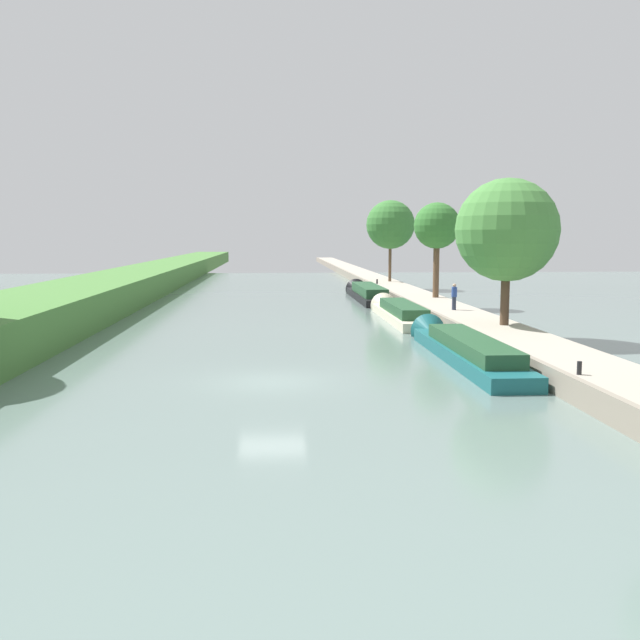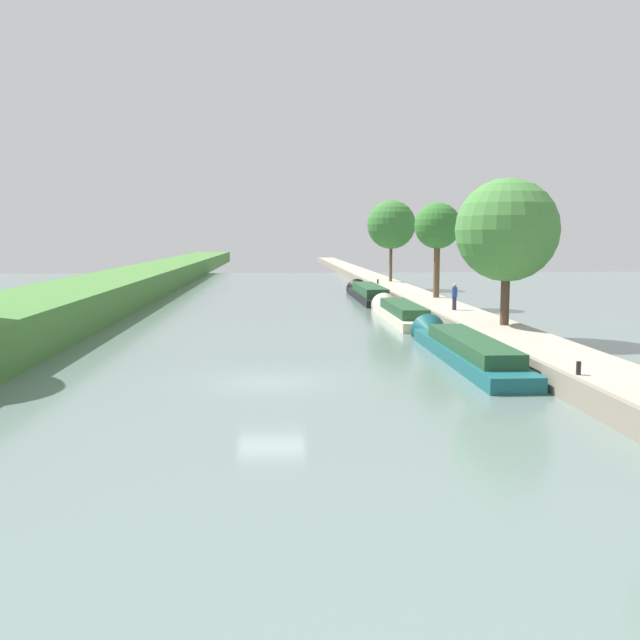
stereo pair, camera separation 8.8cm
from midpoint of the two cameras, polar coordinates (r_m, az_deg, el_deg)
The scene contains 12 objects.
ground_plane at distance 26.03m, azimuth -4.08°, elevation -5.12°, with size 160.00×160.00×0.00m, color slate.
right_towpath at distance 28.34m, azimuth 20.03°, elevation -3.67°, with size 3.28×260.00×0.84m.
stone_quay at distance 27.68m, azimuth 16.68°, elevation -3.74°, with size 0.25×260.00×0.89m.
narrowboat_teal at distance 31.62m, azimuth 11.51°, elevation -2.24°, with size 2.00×14.22×1.90m.
narrowboat_cream at distance 46.03m, azimuth 6.42°, elevation 0.67°, with size 2.02×13.41×1.92m.
narrowboat_black at distance 60.95m, azimuth 3.79°, elevation 2.24°, with size 2.19×15.75×2.08m.
tree_rightbank_midnear at distance 37.03m, azimuth 15.09°, elevation 7.15°, with size 5.29×5.29×7.56m.
tree_rightbank_midfar at distance 53.09m, azimuth 9.56°, elevation 7.60°, with size 3.47×3.47×7.14m.
tree_rightbank_far at distance 71.93m, azimuth 5.78°, elevation 7.81°, with size 4.98×4.98×8.32m.
person_walking at distance 44.22m, azimuth 10.94°, elevation 1.95°, with size 0.34×0.34×1.66m.
mooring_bollard_near at distance 24.58m, azimuth 20.48°, elevation -3.72°, with size 0.16×0.16×0.45m.
mooring_bollard_far at distance 68.17m, azimuth 4.69°, elevation 3.18°, with size 0.16×0.16×0.45m.
Camera 1 is at (0.10, -25.46, 5.39)m, focal length 38.86 mm.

